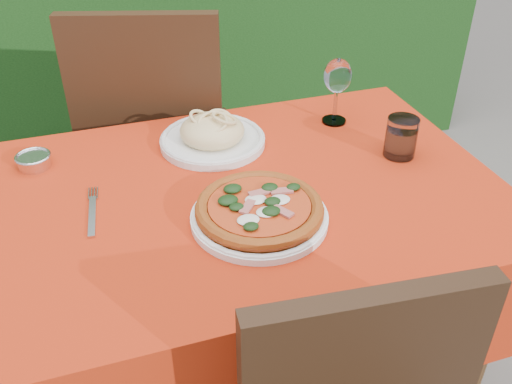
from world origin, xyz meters
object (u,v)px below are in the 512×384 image
object	(u,v)px
fork	(92,216)
steel_ramekin	(34,161)
pasta_plate	(212,135)
water_glass	(401,139)
chair_far	(155,133)
pizza_plate	(259,211)
wine_glass	(337,78)

from	to	relation	value
fork	steel_ramekin	bearing A→B (deg)	120.30
pasta_plate	water_glass	distance (m)	0.50
chair_far	pizza_plate	size ratio (longest dim) A/B	2.89
water_glass	steel_ramekin	xyz separation A→B (m)	(-0.92, 0.24, -0.03)
pizza_plate	water_glass	world-z (taller)	water_glass
pizza_plate	wine_glass	xyz separation A→B (m)	(0.36, 0.39, 0.11)
chair_far	wine_glass	world-z (taller)	chair_far
fork	wine_glass	bearing A→B (deg)	25.89
fork	steel_ramekin	xyz separation A→B (m)	(-0.12, 0.27, 0.01)
pizza_plate	fork	world-z (taller)	pizza_plate
pizza_plate	water_glass	distance (m)	0.47
chair_far	pizza_plate	xyz separation A→B (m)	(0.12, -0.77, 0.18)
pizza_plate	water_glass	xyz separation A→B (m)	(0.44, 0.16, 0.02)
wine_glass	steel_ramekin	bearing A→B (deg)	179.34
pizza_plate	fork	xyz separation A→B (m)	(-0.35, 0.13, -0.02)
water_glass	wine_glass	world-z (taller)	wine_glass
chair_far	wine_glass	size ratio (longest dim) A/B	5.36
chair_far	fork	bearing A→B (deg)	86.08
chair_far	pasta_plate	distance (m)	0.46
pizza_plate	steel_ramekin	distance (m)	0.62
wine_glass	water_glass	bearing A→B (deg)	-70.37
pasta_plate	fork	distance (m)	0.42
wine_glass	fork	bearing A→B (deg)	-160.10
fork	pasta_plate	bearing A→B (deg)	40.89
water_glass	chair_far	bearing A→B (deg)	132.09
pasta_plate	water_glass	size ratio (longest dim) A/B	2.66
water_glass	fork	world-z (taller)	water_glass
wine_glass	fork	size ratio (longest dim) A/B	0.92
wine_glass	pizza_plate	bearing A→B (deg)	-132.83
steel_ramekin	pizza_plate	bearing A→B (deg)	-39.93
fork	chair_far	bearing A→B (deg)	75.64
water_glass	fork	size ratio (longest dim) A/B	0.52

